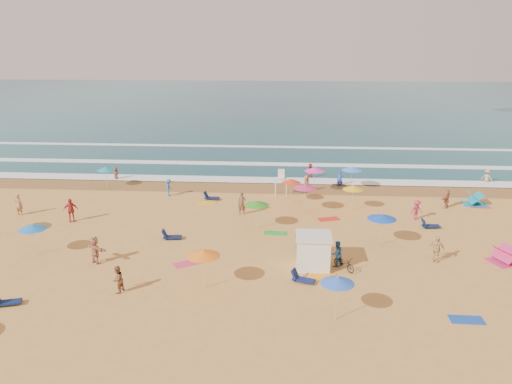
{
  "coord_description": "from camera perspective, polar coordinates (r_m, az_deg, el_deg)",
  "views": [
    {
      "loc": [
        4.24,
        -33.96,
        13.5
      ],
      "look_at": [
        1.41,
        6.0,
        1.5
      ],
      "focal_mm": 35.0,
      "sensor_mm": 36.0,
      "label": 1
    }
  ],
  "objects": [
    {
      "name": "wet_sand",
      "position": [
        48.56,
        -1.12,
        0.54
      ],
      "size": [
        220.0,
        220.0,
        0.0
      ],
      "primitive_type": "plane",
      "color": "olive",
      "rests_on": "ground"
    },
    {
      "name": "surf_foam",
      "position": [
        57.03,
        -0.33,
        3.09
      ],
      "size": [
        200.0,
        18.7,
        0.05
      ],
      "color": "white",
      "rests_on": "ground"
    },
    {
      "name": "beach_umbrellas",
      "position": [
        36.96,
        -0.99,
        -1.23
      ],
      "size": [
        65.1,
        30.19,
        0.77
      ],
      "color": "#FF1A41",
      "rests_on": "ground"
    },
    {
      "name": "ground",
      "position": [
        36.78,
        -2.87,
        -4.87
      ],
      "size": [
        220.0,
        220.0,
        0.0
      ],
      "primitive_type": "plane",
      "color": "gold",
      "rests_on": "ground"
    },
    {
      "name": "beachgoers",
      "position": [
        40.35,
        -0.66,
        -1.67
      ],
      "size": [
        53.07,
        26.57,
        2.15
      ],
      "color": "brown",
      "rests_on": "ground"
    },
    {
      "name": "cabana",
      "position": [
        31.48,
        6.56,
        -6.83
      ],
      "size": [
        2.0,
        2.0,
        2.0
      ],
      "primitive_type": "cube",
      "color": "silver",
      "rests_on": "ground"
    },
    {
      "name": "bicycle",
      "position": [
        31.58,
        10.02,
        -8.0
      ],
      "size": [
        1.54,
        1.7,
        0.9
      ],
      "primitive_type": "imported",
      "rotation": [
        0.0,
        0.0,
        0.68
      ],
      "color": "black",
      "rests_on": "ground"
    },
    {
      "name": "towels",
      "position": [
        34.85,
        -4.99,
        -6.15
      ],
      "size": [
        42.9,
        21.06,
        0.03
      ],
      "color": "red",
      "rests_on": "ground"
    },
    {
      "name": "ocean",
      "position": [
        118.8,
        2.01,
        10.14
      ],
      "size": [
        220.0,
        140.0,
        0.18
      ],
      "primitive_type": "cube",
      "color": "#0C4756",
      "rests_on": "ground"
    },
    {
      "name": "cabana_roof",
      "position": [
        31.08,
        6.62,
        -5.04
      ],
      "size": [
        2.2,
        2.2,
        0.12
      ],
      "primitive_type": "cube",
      "color": "silver",
      "rests_on": "cabana"
    },
    {
      "name": "loungers",
      "position": [
        34.75,
        -1.15,
        -5.88
      ],
      "size": [
        52.97,
        20.16,
        0.34
      ],
      "color": "#0E134A",
      "rests_on": "ground"
    },
    {
      "name": "popup_tents",
      "position": [
        41.5,
        25.03,
        -3.06
      ],
      "size": [
        4.48,
        14.02,
        1.2
      ],
      "color": "#D02E6B",
      "rests_on": "ground"
    },
    {
      "name": "lifeguard_stand",
      "position": [
        45.78,
        2.89,
        0.87
      ],
      "size": [
        1.2,
        1.2,
        2.1
      ],
      "primitive_type": null,
      "color": "white",
      "rests_on": "ground"
    }
  ]
}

